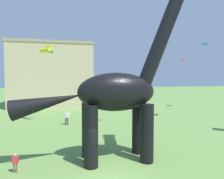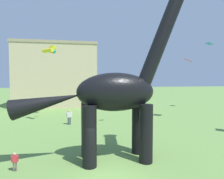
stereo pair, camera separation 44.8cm
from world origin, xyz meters
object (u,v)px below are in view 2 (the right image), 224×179
Objects in this scene: person_photographer at (69,116)px; kite_mid_right at (53,49)px; dinosaur_sculpture at (115,92)px; kite_far_left at (117,86)px; kite_near_low at (188,60)px; kite_far_right at (209,44)px; kite_near_high at (50,51)px; person_near_flyer at (15,160)px.

kite_mid_right is at bearing -29.74° from person_photographer.
kite_far_left is (2.43, 10.92, 0.02)m from dinosaur_sculpture.
person_photographer is at bearing -178.63° from kite_near_low.
kite_far_right is 0.69× the size of kite_near_high.
kite_far_right reaches higher than kite_far_left.
kite_far_right is (24.28, 7.93, 10.62)m from person_photographer.
person_near_flyer is at bearing -126.58° from kite_far_left.
dinosaur_sculpture reaches higher than kite_mid_right.
person_near_flyer is (-6.13, -0.62, -3.89)m from dinosaur_sculpture.
kite_far_left is 10.47m from kite_near_low.
person_photographer is 0.95× the size of kite_near_high.
person_photographer is 1.05× the size of kite_near_low.
kite_near_high is at bearing 169.61° from kite_far_left.
kite_near_high reaches higher than person_photographer.
kite_near_high is 17.90m from kite_near_low.
kite_near_low is (9.91, 0.68, 3.30)m from kite_far_left.
kite_far_right is at bearing 23.89° from kite_far_left.
kite_far_right is at bearing 5.15° from kite_mid_right.
kite_far_right is at bearing 36.84° from dinosaur_sculpture.
kite_near_low is at bearing -163.39° from person_near_flyer.
kite_mid_right is 18.75m from kite_near_low.
dinosaur_sculpture is 7.52× the size of kite_near_low.
kite_mid_right is 0.58× the size of kite_near_low.
kite_mid_right is (-26.61, -2.40, -2.09)m from kite_far_right.
kite_far_left is at bearing -145.62° from person_photographer.
kite_near_low is at bearing 37.71° from dinosaur_sculpture.
dinosaur_sculpture is 29.31m from kite_far_right.
person_near_flyer is 0.88× the size of kite_far_right.
kite_mid_right reaches higher than kite_far_left.
person_near_flyer is 0.61× the size of kite_near_high.
person_photographer is 1.38× the size of kite_far_right.
kite_far_right is 12.11m from kite_near_low.
dinosaur_sculpture is at bearing -66.00° from kite_near_high.
kite_near_low is (17.85, -0.78, -0.95)m from kite_near_high.
kite_far_right is (21.01, 19.15, 7.12)m from dinosaur_sculpture.
kite_mid_right is at bearing 102.97° from dinosaur_sculpture.
kite_mid_right is (0.53, 17.37, 8.92)m from person_near_flyer.
kite_mid_right is (-0.09, 4.38, 0.75)m from kite_near_high.
kite_mid_right is at bearing 163.97° from kite_near_low.
dinosaur_sculpture reaches higher than person_photographer.
person_photographer is 2.23× the size of kite_far_left.
person_near_flyer is 23.30m from kite_near_low.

